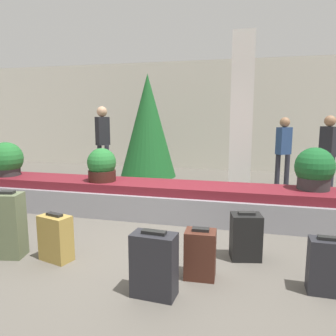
{
  "coord_description": "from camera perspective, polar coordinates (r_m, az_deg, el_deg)",
  "views": [
    {
      "loc": [
        1.27,
        -3.69,
        1.63
      ],
      "look_at": [
        0.0,
        1.29,
        0.79
      ],
      "focal_mm": 35.0,
      "sensor_mm": 36.0,
      "label": 1
    }
  ],
  "objects": [
    {
      "name": "ground_plane",
      "position": [
        4.23,
        -4.45,
        -13.4
      ],
      "size": [
        18.0,
        18.0,
        0.0
      ],
      "primitive_type": "plane",
      "color": "#59544C"
    },
    {
      "name": "back_wall",
      "position": [
        9.92,
        7.05,
        9.01
      ],
      "size": [
        18.0,
        0.06,
        3.2
      ],
      "color": "beige",
      "rests_on": "ground_plane"
    },
    {
      "name": "carousel",
      "position": [
        5.32,
        0.0,
        -5.66
      ],
      "size": [
        8.14,
        0.9,
        0.54
      ],
      "color": "gray",
      "rests_on": "ground_plane"
    },
    {
      "name": "pillar",
      "position": [
        6.73,
        12.71,
        8.78
      ],
      "size": [
        0.43,
        0.43,
        3.2
      ],
      "color": "silver",
      "rests_on": "ground_plane"
    },
    {
      "name": "suitcase_1",
      "position": [
        4.22,
        -25.88,
        -8.95
      ],
      "size": [
        0.35,
        0.3,
        0.78
      ],
      "rotation": [
        0.0,
        0.0,
        0.2
      ],
      "color": "#5B6647",
      "rests_on": "ground_plane"
    },
    {
      "name": "suitcase_2",
      "position": [
        3.9,
        13.38,
        -11.49
      ],
      "size": [
        0.38,
        0.32,
        0.55
      ],
      "rotation": [
        0.0,
        0.0,
        0.21
      ],
      "color": "black",
      "rests_on": "ground_plane"
    },
    {
      "name": "suitcase_3",
      "position": [
        3.07,
        -2.43,
        -16.48
      ],
      "size": [
        0.41,
        0.25,
        0.62
      ],
      "rotation": [
        0.0,
        0.0,
        -0.07
      ],
      "color": "#232328",
      "rests_on": "ground_plane"
    },
    {
      "name": "suitcase_4",
      "position": [
        3.44,
        25.74,
        -15.15
      ],
      "size": [
        0.31,
        0.2,
        0.54
      ],
      "rotation": [
        0.0,
        0.0,
        -0.01
      ],
      "color": "#232328",
      "rests_on": "ground_plane"
    },
    {
      "name": "suitcase_5",
      "position": [
        3.41,
        5.63,
        -14.67
      ],
      "size": [
        0.32,
        0.25,
        0.52
      ],
      "rotation": [
        0.0,
        0.0,
        0.05
      ],
      "color": "#472319",
      "rests_on": "ground_plane"
    },
    {
      "name": "suitcase_6",
      "position": [
        3.96,
        -18.97,
        -11.43
      ],
      "size": [
        0.4,
        0.29,
        0.55
      ],
      "rotation": [
        0.0,
        0.0,
        -0.27
      ],
      "color": "#A3843D",
      "rests_on": "ground_plane"
    },
    {
      "name": "potted_plant_0",
      "position": [
        6.59,
        -26.31,
        1.25
      ],
      "size": [
        0.59,
        0.59,
        0.6
      ],
      "color": "#2D2D2D",
      "rests_on": "carousel"
    },
    {
      "name": "potted_plant_1",
      "position": [
        5.51,
        -11.46,
        0.37
      ],
      "size": [
        0.47,
        0.47,
        0.55
      ],
      "color": "#381914",
      "rests_on": "carousel"
    },
    {
      "name": "potted_plant_2",
      "position": [
        5.25,
        24.14,
        -0.25
      ],
      "size": [
        0.57,
        0.57,
        0.62
      ],
      "color": "#2D2D2D",
      "rests_on": "carousel"
    },
    {
      "name": "traveler_0",
      "position": [
        7.57,
        26.09,
        3.24
      ],
      "size": [
        0.34,
        0.36,
        1.62
      ],
      "rotation": [
        0.0,
        0.0,
        -0.89
      ],
      "color": "#282833",
      "rests_on": "ground_plane"
    },
    {
      "name": "traveler_1",
      "position": [
        7.75,
        19.47,
        3.56
      ],
      "size": [
        0.36,
        0.35,
        1.58
      ],
      "rotation": [
        0.0,
        0.0,
        -2.42
      ],
      "color": "#282833",
      "rests_on": "ground_plane"
    },
    {
      "name": "traveler_2",
      "position": [
        8.35,
        -11.31,
        5.57
      ],
      "size": [
        0.32,
        0.37,
        1.83
      ],
      "rotation": [
        0.0,
        0.0,
        -2.11
      ],
      "color": "#282833",
      "rests_on": "ground_plane"
    },
    {
      "name": "decorated_tree",
      "position": [
        7.72,
        -3.53,
        7.31
      ],
      "size": [
        1.31,
        1.31,
        2.56
      ],
      "color": "#4C331E",
      "rests_on": "ground_plane"
    }
  ]
}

